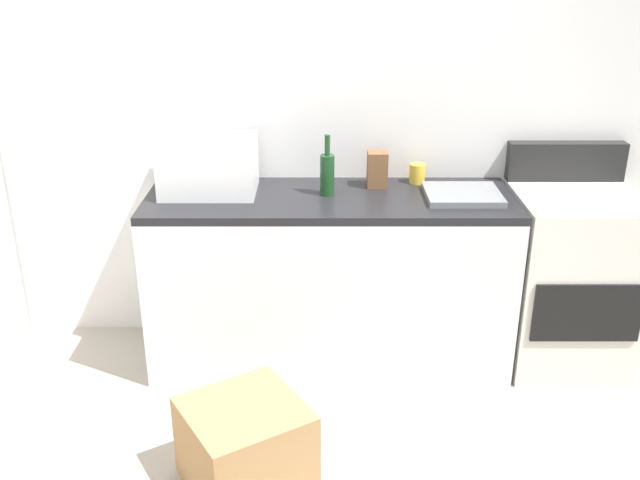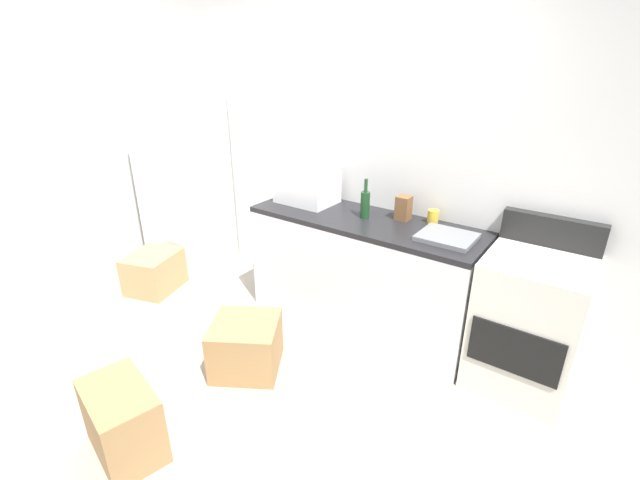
{
  "view_description": "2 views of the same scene",
  "coord_description": "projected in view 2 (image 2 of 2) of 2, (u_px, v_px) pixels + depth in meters",
  "views": [
    {
      "loc": [
        0.25,
        -2.08,
        2.04
      ],
      "look_at": [
        0.25,
        0.7,
        0.88
      ],
      "focal_mm": 39.97,
      "sensor_mm": 36.0,
      "label": 1
    },
    {
      "loc": [
        1.81,
        -1.48,
        2.04
      ],
      "look_at": [
        0.24,
        0.71,
        0.88
      ],
      "focal_mm": 24.32,
      "sensor_mm": 36.0,
      "label": 2
    }
  ],
  "objects": [
    {
      "name": "coffee_mug",
      "position": [
        433.0,
        217.0,
        3.15
      ],
      "size": [
        0.08,
        0.08,
        0.1
      ],
      "primitive_type": "cylinder",
      "color": "gold",
      "rests_on": "kitchen_counter"
    },
    {
      "name": "wall_left",
      "position": [
        14.0,
        149.0,
        3.67
      ],
      "size": [
        0.1,
        3.2,
        2.6
      ],
      "primitive_type": "cube",
      "color": "silver",
      "rests_on": "ground_plane"
    },
    {
      "name": "cardboard_box_small",
      "position": [
        246.0,
        345.0,
        3.0
      ],
      "size": [
        0.61,
        0.6,
        0.36
      ],
      "primitive_type": "cube",
      "rotation": [
        0.0,
        0.0,
        0.55
      ],
      "color": "#A37A4C",
      "rests_on": "ground_plane"
    },
    {
      "name": "ground_plane",
      "position": [
        228.0,
        388.0,
        2.87
      ],
      "size": [
        6.0,
        6.0,
        0.0
      ],
      "primitive_type": "plane",
      "color": "#9E9384"
    },
    {
      "name": "sink_basin",
      "position": [
        447.0,
        237.0,
        2.89
      ],
      "size": [
        0.36,
        0.32,
        0.03
      ],
      "primitive_type": "cube",
      "color": "slate",
      "rests_on": "kitchen_counter"
    },
    {
      "name": "knife_block",
      "position": [
        403.0,
        208.0,
        3.2
      ],
      "size": [
        0.1,
        0.1,
        0.18
      ],
      "primitive_type": "cube",
      "color": "brown",
      "rests_on": "kitchen_counter"
    },
    {
      "name": "cardboard_box_medium",
      "position": [
        154.0,
        271.0,
        4.03
      ],
      "size": [
        0.52,
        0.57,
        0.35
      ],
      "primitive_type": "cube",
      "rotation": [
        0.0,
        0.0,
        0.31
      ],
      "color": "tan",
      "rests_on": "ground_plane"
    },
    {
      "name": "microwave",
      "position": [
        307.0,
        186.0,
        3.57
      ],
      "size": [
        0.46,
        0.34,
        0.27
      ],
      "primitive_type": "cube",
      "color": "white",
      "rests_on": "kitchen_counter"
    },
    {
      "name": "cardboard_box_large",
      "position": [
        123.0,
        421.0,
        2.35
      ],
      "size": [
        0.54,
        0.41,
        0.41
      ],
      "primitive_type": "cube",
      "rotation": [
        0.0,
        0.0,
        -0.23
      ],
      "color": "#A37A4C",
      "rests_on": "ground_plane"
    },
    {
      "name": "refrigerator",
      "position": [
        184.0,
        185.0,
        4.34
      ],
      "size": [
        0.68,
        0.66,
        1.66
      ],
      "primitive_type": "cube",
      "color": "white",
      "rests_on": "ground_plane"
    },
    {
      "name": "wine_bottle",
      "position": [
        365.0,
        204.0,
        3.23
      ],
      "size": [
        0.07,
        0.07,
        0.3
      ],
      "color": "#193F1E",
      "rests_on": "kitchen_counter"
    },
    {
      "name": "kitchen_counter",
      "position": [
        362.0,
        272.0,
        3.43
      ],
      "size": [
        1.8,
        0.6,
        0.9
      ],
      "color": "silver",
      "rests_on": "ground_plane"
    },
    {
      "name": "wall_back",
      "position": [
        356.0,
        153.0,
        3.52
      ],
      "size": [
        5.0,
        0.1,
        2.6
      ],
      "primitive_type": "cube",
      "color": "silver",
      "rests_on": "ground_plane"
    },
    {
      "name": "stove_oven",
      "position": [
        527.0,
        321.0,
        2.78
      ],
      "size": [
        0.6,
        0.61,
        1.1
      ],
      "color": "silver",
      "rests_on": "ground_plane"
    }
  ]
}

